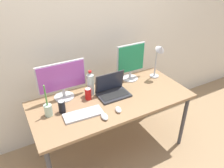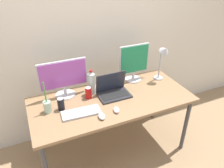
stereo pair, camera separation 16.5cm
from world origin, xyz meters
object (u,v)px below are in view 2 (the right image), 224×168
work_desk (112,103)px  monitor_center (134,62)px  keyboard_main (81,113)px  mouse_by_laptop (116,110)px  water_bottle (92,83)px  mouse_by_keyboard (102,116)px  monitor_left (63,77)px  soda_can_near_keyboard (88,93)px  desk_lamp (163,57)px  laptop_silver (113,90)px  soda_can_by_laptop (61,104)px  bamboo_vase (47,106)px

work_desk → monitor_center: size_ratio=3.83×
keyboard_main → mouse_by_laptop: size_ratio=3.89×
mouse_by_laptop → water_bottle: size_ratio=0.33×
monitor_center → mouse_by_keyboard: bearing=-139.7°
monitor_left → soda_can_near_keyboard: (0.21, -0.15, -0.16)m
mouse_by_laptop → water_bottle: (-0.11, 0.40, 0.11)m
monitor_center → desk_lamp: desk_lamp is taller
laptop_silver → water_bottle: water_bottle is taller
laptop_silver → keyboard_main: size_ratio=0.90×
monitor_center → mouse_by_laptop: bearing=-132.6°
soda_can_by_laptop → laptop_silver: bearing=4.1°
monitor_left → desk_lamp: desk_lamp is taller
mouse_by_keyboard → bamboo_vase: bamboo_vase is taller
bamboo_vase → desk_lamp: bearing=3.8°
soda_can_near_keyboard → bamboo_vase: 0.44m
work_desk → mouse_by_laptop: mouse_by_laptop is taller
keyboard_main → desk_lamp: (1.07, 0.24, 0.30)m
work_desk → monitor_left: 0.58m
bamboo_vase → laptop_silver: bearing=2.3°
water_bottle → soda_can_near_keyboard: (-0.06, -0.07, -0.07)m
mouse_by_laptop → water_bottle: 0.43m
mouse_by_keyboard → bamboo_vase: bearing=155.2°
mouse_by_laptop → monitor_left: bearing=145.2°
keyboard_main → bamboo_vase: 0.33m
water_bottle → mouse_by_laptop: bearing=-74.8°
monitor_left → laptop_silver: (0.47, -0.20, -0.16)m
mouse_by_keyboard → laptop_silver: bearing=59.8°
monitor_left → bamboo_vase: 0.35m
work_desk → soda_can_near_keyboard: size_ratio=13.44×
work_desk → monitor_left: size_ratio=3.37×
monitor_center → laptop_silver: (-0.36, -0.20, -0.18)m
monitor_center → soda_can_near_keyboard: (-0.62, -0.16, -0.17)m
laptop_silver → keyboard_main: bearing=-156.2°
soda_can_near_keyboard → soda_can_by_laptop: bearing=-164.7°
keyboard_main → bamboo_vase: size_ratio=1.13×
monitor_left → laptop_silver: size_ratio=1.50×
monitor_left → water_bottle: size_ratio=1.76×
keyboard_main → soda_can_by_laptop: size_ratio=2.94×
mouse_by_keyboard → monitor_center: bearing=48.9°
monitor_left → soda_can_by_laptop: size_ratio=3.99×
work_desk → monitor_center: (0.40, 0.28, 0.29)m
soda_can_near_keyboard → bamboo_vase: size_ratio=0.38×
laptop_silver → water_bottle: (-0.20, 0.11, 0.08)m
soda_can_near_keyboard → soda_can_by_laptop: 0.32m
water_bottle → keyboard_main: bearing=-125.8°
monitor_center → soda_can_near_keyboard: 0.66m
monitor_left → mouse_by_keyboard: bearing=-67.1°
work_desk → monitor_center: 0.57m
monitor_center → mouse_by_laptop: 0.70m
water_bottle → desk_lamp: (0.86, -0.05, 0.17)m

